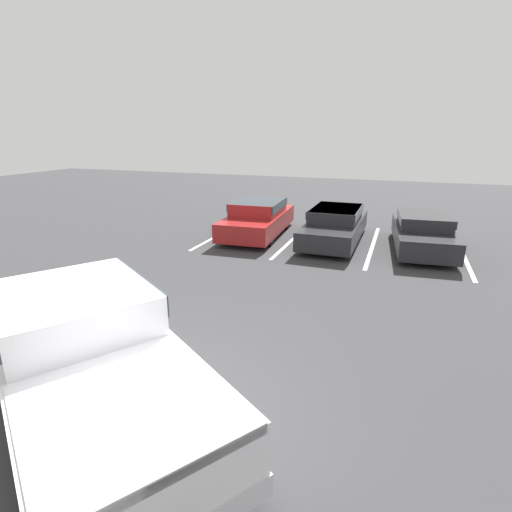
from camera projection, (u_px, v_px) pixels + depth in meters
ground_plane at (130, 413)px, 5.53m from camera, size 60.00×60.00×0.00m
stall_stripe_a at (224, 232)px, 15.45m from camera, size 0.12×5.42×0.01m
stall_stripe_b at (294, 238)px, 14.53m from camera, size 0.12×5.42×0.01m
stall_stripe_c at (373, 246)px, 13.62m from camera, size 0.12×5.42×0.01m
stall_stripe_d at (463, 254)px, 12.70m from camera, size 0.12×5.42×0.01m
pickup_truck at (85, 353)px, 5.42m from camera, size 5.85×4.86×1.70m
parked_sedan_a at (258, 217)px, 14.85m from camera, size 2.07×4.51×1.30m
parked_sedan_b at (335, 224)px, 13.91m from camera, size 1.78×4.56×1.21m
parked_sedan_c at (423, 231)px, 12.96m from camera, size 2.03×4.34×1.20m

